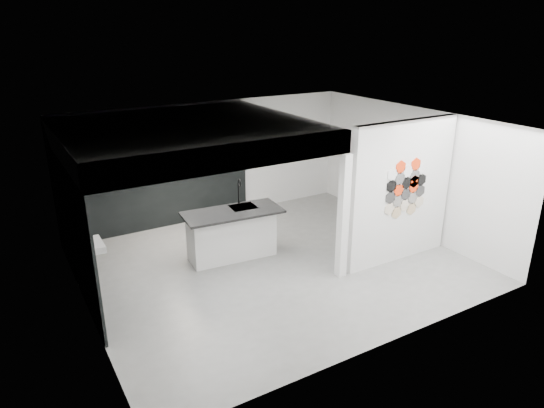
{
  "coord_description": "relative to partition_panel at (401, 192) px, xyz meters",
  "views": [
    {
      "loc": [
        -4.41,
        -7.31,
        4.41
      ],
      "look_at": [
        0.1,
        0.3,
        1.15
      ],
      "focal_mm": 32.0,
      "sensor_mm": 36.0,
      "label": 1
    }
  ],
  "objects": [
    {
      "name": "partition_panel",
      "position": [
        0.0,
        0.0,
        0.0
      ],
      "size": [
        2.45,
        0.15,
        2.8
      ],
      "primitive_type": "cube",
      "color": "silver",
      "rests_on": "floor"
    },
    {
      "name": "kettle",
      "position": [
        -2.49,
        3.87,
        -0.01
      ],
      "size": [
        0.18,
        0.18,
        0.14
      ],
      "primitive_type": "ellipsoid",
      "rotation": [
        0.0,
        0.0,
        -0.11
      ],
      "color": "black",
      "rests_on": "display_shelf"
    },
    {
      "name": "bottle_dark",
      "position": [
        -3.71,
        3.87,
        -0.01
      ],
      "size": [
        0.06,
        0.06,
        0.15
      ],
      "primitive_type": "cylinder",
      "rotation": [
        0.0,
        0.0,
        0.04
      ],
      "color": "black",
      "rests_on": "display_shelf"
    },
    {
      "name": "bay_clad_left",
      "position": [
        -5.7,
        2.0,
        -0.22
      ],
      "size": [
        0.04,
        4.0,
        2.35
      ],
      "primitive_type": "cube",
      "color": "black",
      "rests_on": "floor"
    },
    {
      "name": "corner_column",
      "position": [
        -1.41,
        0.0,
        -0.22
      ],
      "size": [
        0.16,
        0.16,
        2.35
      ],
      "primitive_type": "cube",
      "color": "silver",
      "rests_on": "floor"
    },
    {
      "name": "stockpot",
      "position": [
        -4.27,
        3.87,
        0.0
      ],
      "size": [
        0.25,
        0.25,
        0.17
      ],
      "primitive_type": "cylinder",
      "rotation": [
        0.0,
        0.0,
        -0.26
      ],
      "color": "black",
      "rests_on": "display_shelf"
    },
    {
      "name": "fascia_beam",
      "position": [
        -3.52,
        0.08,
        1.15
      ],
      "size": [
        4.4,
        0.16,
        0.4
      ],
      "primitive_type": "cube",
      "color": "silver",
      "rests_on": "corner_column"
    },
    {
      "name": "utensil_cup",
      "position": [
        -3.95,
        3.87,
        -0.03
      ],
      "size": [
        0.11,
        0.11,
        0.1
      ],
      "primitive_type": "cylinder",
      "rotation": [
        0.0,
        0.0,
        -0.36
      ],
      "color": "black",
      "rests_on": "display_shelf"
    },
    {
      "name": "bulkhead",
      "position": [
        -3.52,
        2.0,
        1.15
      ],
      "size": [
        4.4,
        4.0,
        0.4
      ],
      "primitive_type": "cube",
      "color": "silver",
      "rests_on": "corner_column"
    },
    {
      "name": "bay_clad_back",
      "position": [
        -3.52,
        3.97,
        -0.22
      ],
      "size": [
        4.4,
        0.04,
        2.35
      ],
      "primitive_type": "cube",
      "color": "black",
      "rests_on": "floor"
    },
    {
      "name": "wall_basin",
      "position": [
        -5.46,
        1.8,
        -0.55
      ],
      "size": [
        0.4,
        0.6,
        0.12
      ],
      "primitive_type": "cube",
      "color": "silver",
      "rests_on": "bay_clad_left"
    },
    {
      "name": "display_shelf",
      "position": [
        -3.43,
        3.87,
        -0.1
      ],
      "size": [
        3.0,
        0.15,
        0.04
      ],
      "primitive_type": "cube",
      "color": "black",
      "rests_on": "bay_clad_back"
    },
    {
      "name": "glass_vase",
      "position": [
        -2.08,
        3.87,
        -0.0
      ],
      "size": [
        0.12,
        0.12,
        0.16
      ],
      "primitive_type": "cylinder",
      "rotation": [
        0.0,
        0.0,
        -0.09
      ],
      "color": "gray",
      "rests_on": "display_shelf"
    },
    {
      "name": "kitchen_island",
      "position": [
        -2.81,
        1.73,
        -0.88
      ],
      "size": [
        1.99,
        1.01,
        1.55
      ],
      "rotation": [
        0.0,
        0.0,
        -0.09
      ],
      "color": "silver",
      "rests_on": "floor"
    },
    {
      "name": "glass_bowl",
      "position": [
        -2.1,
        3.87,
        -0.04
      ],
      "size": [
        0.14,
        0.14,
        0.09
      ],
      "primitive_type": "cylinder",
      "rotation": [
        0.0,
        0.0,
        -0.13
      ],
      "color": "gray",
      "rests_on": "display_shelf"
    },
    {
      "name": "floor",
      "position": [
        -2.23,
        1.0,
        -1.4
      ],
      "size": [
        7.0,
        6.0,
        0.01
      ],
      "primitive_type": "cube",
      "color": "slate"
    },
    {
      "name": "hex_tile_cluster",
      "position": [
        0.03,
        -0.09,
        0.1
      ],
      "size": [
        1.04,
        0.02,
        1.16
      ],
      "color": "beige",
      "rests_on": "partition_panel"
    }
  ]
}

